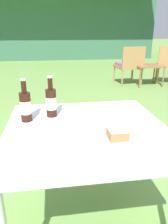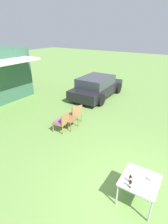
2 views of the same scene
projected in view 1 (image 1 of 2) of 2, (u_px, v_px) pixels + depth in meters
name	position (u px, v px, depth m)	size (l,w,h in m)	color
ground_plane	(86.00, 222.00, 1.45)	(60.00, 60.00, 0.00)	#6B9347
cabin_building	(33.00, 23.00, 10.09)	(10.22, 4.75, 2.95)	#38664C
wicker_chair_cushioned	(130.00, 64.00, 4.92)	(0.58, 0.58, 0.86)	#9E7547
garden_side_table	(148.00, 67.00, 4.89)	(0.59, 0.52, 0.46)	brown
patio_table	(87.00, 137.00, 1.22)	(0.88, 0.86, 0.69)	silver
cake_on_plate	(115.00, 135.00, 1.05)	(0.22, 0.22, 0.07)	silver
cola_bottle_near	(51.00, 102.00, 1.32)	(0.06, 0.06, 0.25)	black
cola_bottle_far	(26.00, 106.00, 1.25)	(0.06, 0.06, 0.25)	black
fork	(97.00, 139.00, 1.06)	(0.18, 0.02, 0.01)	silver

